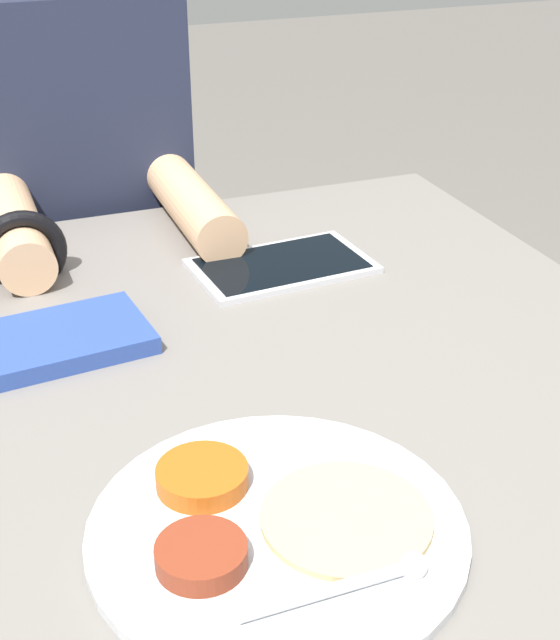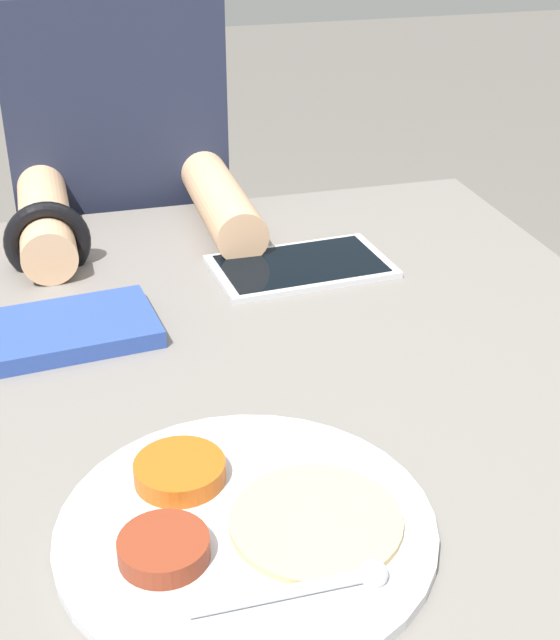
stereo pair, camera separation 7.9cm
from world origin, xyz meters
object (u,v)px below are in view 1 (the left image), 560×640
(tablet_device, at_px, (282,266))
(thali_tray, at_px, (273,526))
(person_diner, at_px, (91,275))
(red_notebook, at_px, (65,340))

(tablet_device, bearing_deg, thali_tray, -111.96)
(thali_tray, xyz_separation_m, person_diner, (-0.00, 0.86, -0.16))
(tablet_device, xyz_separation_m, person_diner, (-0.19, 0.39, -0.16))
(thali_tray, relative_size, tablet_device, 1.30)
(red_notebook, height_order, person_diner, person_diner)
(red_notebook, bearing_deg, person_diner, 78.19)
(red_notebook, xyz_separation_m, person_diner, (0.10, 0.50, -0.16))
(thali_tray, xyz_separation_m, red_notebook, (-0.11, 0.36, 0.00))
(person_diner, bearing_deg, thali_tray, -89.80)
(thali_tray, xyz_separation_m, tablet_device, (0.19, 0.46, -0.00))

